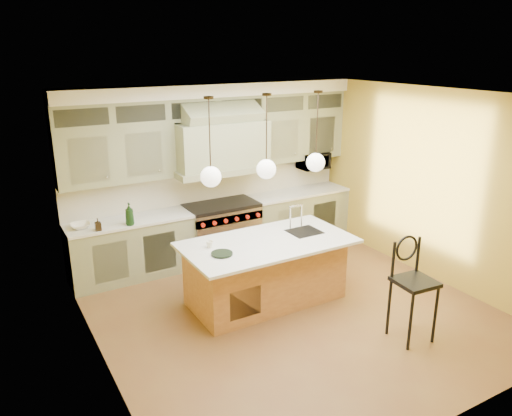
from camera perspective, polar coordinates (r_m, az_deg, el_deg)
floor at (r=6.99m, az=4.11°, el=-11.66°), size 5.00×5.00×0.00m
ceiling at (r=6.10m, az=4.73°, el=12.73°), size 5.00×5.00×0.00m
wall_back at (r=8.50m, az=-5.13°, el=4.29°), size 5.00×0.00×5.00m
wall_front at (r=4.71m, az=21.94°, el=-8.60°), size 5.00×0.00×5.00m
wall_left at (r=5.47m, az=-17.88°, el=-4.41°), size 0.00×5.00×5.00m
wall_right at (r=8.03m, az=19.35°, el=2.51°), size 0.00×5.00×5.00m
back_cabinetry at (r=8.27m, az=-4.34°, el=3.78°), size 5.00×0.77×2.90m
range at (r=8.47m, az=-3.93°, el=-2.55°), size 1.20×0.74×0.96m
kitchen_island at (r=7.04m, az=1.15°, el=-7.08°), size 2.35×1.25×1.35m
counter_stool at (r=6.36m, az=17.47°, el=-8.10°), size 0.49×0.49×1.29m
microwave at (r=9.26m, az=6.58°, el=5.39°), size 0.54×0.37×0.30m
oil_bottle_a at (r=7.54m, az=-14.27°, el=-0.69°), size 0.14×0.14×0.34m
oil_bottle_b at (r=7.47m, az=-17.62°, el=-1.81°), size 0.08×0.09×0.18m
fruit_bowl at (r=7.67m, az=-19.42°, el=-1.93°), size 0.29×0.29×0.07m
cup at (r=6.63m, az=-5.33°, el=-4.16°), size 0.11×0.11×0.09m
pendant_left at (r=6.18m, az=-5.19°, el=3.84°), size 0.26×0.26×1.11m
pendant_center at (r=6.55m, az=1.18°, el=4.71°), size 0.26×0.26×1.11m
pendant_right at (r=6.98m, az=6.84°, el=5.43°), size 0.26×0.26×1.11m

